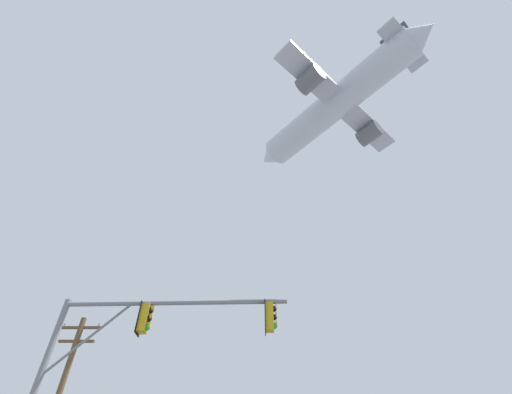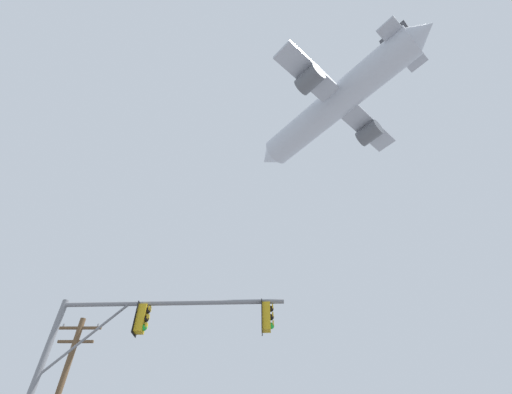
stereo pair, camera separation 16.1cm
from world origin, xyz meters
TOP-DOWN VIEW (x-y plane):
  - signal_pole_near at (-3.26, 7.61)m, footprint 7.42×0.58m
  - airplane at (9.91, 20.35)m, footprint 18.94×20.57m

SIDE VIEW (x-z plane):
  - signal_pole_near at x=-3.26m, z-range 1.75..8.52m
  - airplane at x=9.91m, z-range 34.30..41.09m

